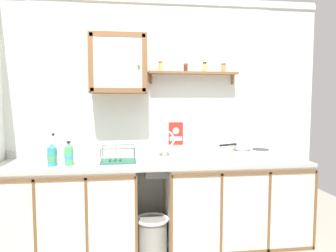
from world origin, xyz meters
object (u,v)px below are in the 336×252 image
at_px(saucepan, 241,146).
at_px(dish_rack, 117,158).
at_px(warning_sign, 176,134).
at_px(sink, 167,163).
at_px(wall_cabinet, 118,64).
at_px(bottle_detergent_teal_0, 52,155).
at_px(bottle_soda_green_2, 69,155).
at_px(hot_plate_stove, 252,154).
at_px(mug, 209,155).
at_px(bottle_water_clear_1, 54,150).
at_px(trash_bin, 152,238).

height_order(saucepan, dish_rack, dish_rack).
distance_m(saucepan, warning_sign, 0.69).
bearing_deg(sink, warning_sign, 64.05).
relative_size(sink, wall_cabinet, 0.88).
relative_size(bottle_detergent_teal_0, warning_sign, 0.91).
relative_size(bottle_soda_green_2, wall_cabinet, 0.38).
relative_size(hot_plate_stove, mug, 4.12).
bearing_deg(mug, sink, 174.05).
relative_size(mug, wall_cabinet, 0.18).
height_order(bottle_water_clear_1, warning_sign, warning_sign).
xyz_separation_m(saucepan, bottle_soda_green_2, (-1.67, -0.12, -0.03)).
bearing_deg(bottle_soda_green_2, trash_bin, -1.76).
relative_size(sink, hot_plate_stove, 1.21).
xyz_separation_m(bottle_detergent_teal_0, bottle_water_clear_1, (-0.02, 0.16, 0.03)).
xyz_separation_m(hot_plate_stove, dish_rack, (-1.35, -0.01, -0.01)).
relative_size(saucepan, bottle_water_clear_1, 1.24).
bearing_deg(bottle_soda_green_2, mug, 3.51).
height_order(sink, trash_bin, sink).
height_order(sink, mug, sink).
bearing_deg(bottle_water_clear_1, warning_sign, 11.63).
xyz_separation_m(sink, mug, (0.41, -0.04, 0.07)).
bearing_deg(trash_bin, dish_rack, 160.48).
bearing_deg(saucepan, bottle_detergent_teal_0, -175.63).
bearing_deg(bottle_water_clear_1, bottle_soda_green_2, -41.86).
bearing_deg(hot_plate_stove, dish_rack, -179.38).
bearing_deg(bottle_detergent_teal_0, warning_sign, 19.17).
xyz_separation_m(sink, trash_bin, (-0.16, -0.15, -0.70)).
distance_m(bottle_water_clear_1, dish_rack, 0.60).
relative_size(saucepan, bottle_soda_green_2, 1.55).
relative_size(sink, trash_bin, 1.22).
xyz_separation_m(sink, bottle_detergent_teal_0, (-1.05, -0.14, 0.12)).
bearing_deg(hot_plate_stove, sink, 178.87).
distance_m(warning_sign, trash_bin, 1.08).
relative_size(wall_cabinet, trash_bin, 1.39).
bearing_deg(hot_plate_stove, bottle_detergent_teal_0, -176.40).
height_order(saucepan, bottle_detergent_teal_0, bottle_detergent_teal_0).
bearing_deg(bottle_detergent_teal_0, mug, 3.72).
bearing_deg(sink, bottle_detergent_teal_0, -172.52).
height_order(bottle_water_clear_1, wall_cabinet, wall_cabinet).
bearing_deg(hot_plate_stove, mug, -176.77).
height_order(hot_plate_stove, bottle_water_clear_1, bottle_water_clear_1).
distance_m(bottle_detergent_teal_0, dish_rack, 0.58).
distance_m(hot_plate_stove, bottle_water_clear_1, 1.95).
bearing_deg(saucepan, bottle_water_clear_1, 179.21).
relative_size(saucepan, dish_rack, 1.03).
relative_size(dish_rack, wall_cabinet, 0.57).
xyz_separation_m(bottle_water_clear_1, dish_rack, (0.59, -0.06, -0.09)).
bearing_deg(trash_bin, saucepan, 9.11).
bearing_deg(mug, bottle_detergent_teal_0, -176.28).
xyz_separation_m(bottle_water_clear_1, bottle_soda_green_2, (0.17, -0.15, -0.03)).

